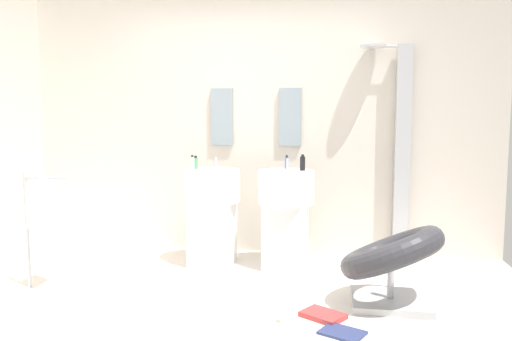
# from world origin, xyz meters

# --- Properties ---
(ground_plane) EXTENTS (4.80, 3.60, 0.04)m
(ground_plane) POSITION_xyz_m (0.00, 0.00, -0.02)
(ground_plane) COLOR silver
(rear_partition) EXTENTS (4.80, 0.10, 2.60)m
(rear_partition) POSITION_xyz_m (0.00, 1.65, 1.30)
(rear_partition) COLOR beige
(rear_partition) RESTS_ON ground_plane
(pedestal_sink_left) EXTENTS (0.52, 0.52, 0.99)m
(pedestal_sink_left) POSITION_xyz_m (-0.34, 1.12, 0.50)
(pedestal_sink_left) COLOR white
(pedestal_sink_left) RESTS_ON ground_plane
(pedestal_sink_right) EXTENTS (0.52, 0.52, 0.99)m
(pedestal_sink_right) POSITION_xyz_m (0.34, 1.12, 0.50)
(pedestal_sink_right) COLOR white
(pedestal_sink_right) RESTS_ON ground_plane
(vanity_mirror_left) EXTENTS (0.22, 0.03, 0.57)m
(vanity_mirror_left) POSITION_xyz_m (-0.34, 1.58, 1.37)
(vanity_mirror_left) COLOR #8C9EA8
(vanity_mirror_right) EXTENTS (0.22, 0.03, 0.57)m
(vanity_mirror_right) POSITION_xyz_m (0.34, 1.58, 1.37)
(vanity_mirror_right) COLOR #8C9EA8
(shower_column) EXTENTS (0.49, 0.24, 2.05)m
(shower_column) POSITION_xyz_m (1.41, 1.53, 1.08)
(shower_column) COLOR #B7BABF
(shower_column) RESTS_ON ground_plane
(lounge_chair) EXTENTS (1.04, 1.04, 0.65)m
(lounge_chair) POSITION_xyz_m (1.19, 0.25, 0.35)
(lounge_chair) COLOR #B7BABF
(lounge_chair) RESTS_ON ground_plane
(towel_rack) EXTENTS (0.37, 0.22, 0.95)m
(towel_rack) POSITION_xyz_m (-1.51, 0.25, 0.63)
(towel_rack) COLOR #B7BABF
(towel_rack) RESTS_ON ground_plane
(area_rug) EXTENTS (1.30, 0.75, 0.01)m
(area_rug) POSITION_xyz_m (0.59, -0.20, 0.01)
(area_rug) COLOR white
(area_rug) RESTS_ON ground_plane
(magazine_navy) EXTENTS (0.33, 0.30, 0.02)m
(magazine_navy) POSITION_xyz_m (0.83, -0.32, 0.02)
(magazine_navy) COLOR navy
(magazine_navy) RESTS_ON area_rug
(magazine_red) EXTENTS (0.34, 0.32, 0.04)m
(magazine_red) POSITION_xyz_m (0.70, -0.08, 0.03)
(magazine_red) COLOR #B73838
(magazine_red) RESTS_ON area_rug
(coffee_mug) EXTENTS (0.08, 0.08, 0.09)m
(coffee_mug) POSITION_xyz_m (0.46, -0.19, 0.05)
(coffee_mug) COLOR white
(coffee_mug) RESTS_ON area_rug
(soap_bottle_green) EXTENTS (0.05, 0.05, 0.12)m
(soap_bottle_green) POSITION_xyz_m (-0.51, 1.15, 0.95)
(soap_bottle_green) COLOR #59996B
(soap_bottle_green) RESTS_ON pedestal_sink_left
(soap_bottle_blue) EXTENTS (0.04, 0.04, 0.13)m
(soap_bottle_blue) POSITION_xyz_m (0.34, 1.28, 0.95)
(soap_bottle_blue) COLOR #4C72B7
(soap_bottle_blue) RESTS_ON pedestal_sink_right
(soap_bottle_clear) EXTENTS (0.04, 0.04, 0.13)m
(soap_bottle_clear) POSITION_xyz_m (-0.53, 1.11, 0.95)
(soap_bottle_clear) COLOR silver
(soap_bottle_clear) RESTS_ON pedestal_sink_left
(soap_bottle_black) EXTENTS (0.05, 0.05, 0.15)m
(soap_bottle_black) POSITION_xyz_m (0.49, 1.15, 0.96)
(soap_bottle_black) COLOR black
(soap_bottle_black) RESTS_ON pedestal_sink_right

